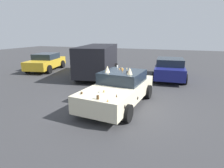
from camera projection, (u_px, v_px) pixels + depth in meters
ground_plane at (118, 105)px, 8.14m from camera, size 60.00×60.00×0.00m
art_car_decorated at (119, 89)px, 8.03m from camera, size 4.57×2.39×1.68m
parked_van_row_back_far at (98, 59)px, 13.24m from camera, size 5.65×3.06×2.17m
parked_sedan_row_back_center at (170, 68)px, 12.62m from camera, size 4.58×2.31×1.42m
parked_sedan_behind_right at (46, 62)px, 15.54m from camera, size 4.42×2.63×1.39m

